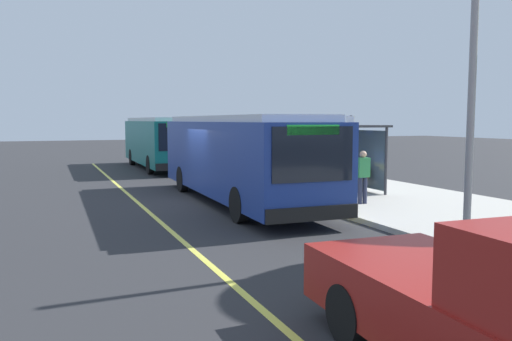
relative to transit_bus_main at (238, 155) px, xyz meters
name	(u,v)px	position (x,y,z in m)	size (l,w,h in m)	color
ground_plane	(205,202)	(-0.60, -1.01, -1.62)	(120.00, 120.00, 0.00)	#2B2B2D
sidewalk_curb	(353,191)	(-0.60, 4.99, -1.54)	(44.00, 6.40, 0.15)	#B7B2A8
lane_stripe_center	(141,205)	(-0.60, -3.21, -1.61)	(36.00, 0.14, 0.01)	#E0D64C
transit_bus_main	(238,155)	(0.00, 0.00, 0.00)	(11.12, 2.76, 2.95)	navy
transit_bus_second	(160,141)	(-13.58, 0.16, 0.00)	(10.27, 2.67, 2.95)	#146B66
bus_shelter	(352,144)	(-0.26, 4.66, 0.30)	(2.90, 1.60, 2.48)	#333338
waiting_bench	(352,177)	(-0.29, 4.73, -0.98)	(1.60, 0.48, 0.95)	brown
route_sign_post	(350,148)	(2.85, 2.62, 0.34)	(0.44, 0.08, 2.80)	#333338
pedestrian_commuter	(363,174)	(2.64, 3.24, -0.50)	(0.24, 0.40, 1.69)	#282D47
utility_pole	(472,94)	(8.06, 2.27, 1.73)	(0.16, 0.16, 6.40)	gray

